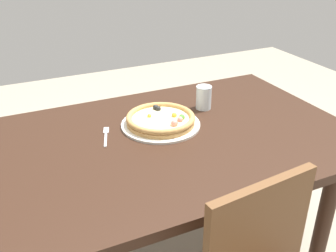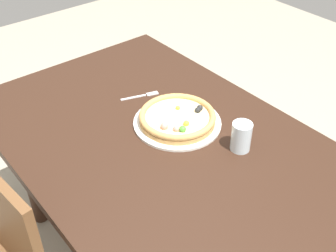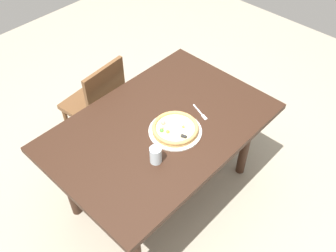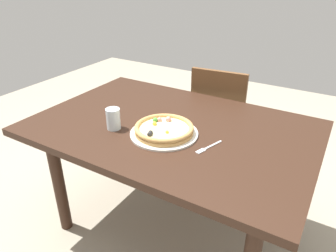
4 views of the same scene
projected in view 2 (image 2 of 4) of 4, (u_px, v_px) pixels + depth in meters
The scene contains 5 objects.
dining_table at pixel (159, 155), 1.66m from camera, with size 1.47×0.98×0.73m.
plate at pixel (177, 123), 1.66m from camera, with size 0.34×0.34×0.01m, color silver.
pizza at pixel (177, 117), 1.65m from camera, with size 0.30×0.30×0.05m.
fork at pixel (143, 96), 1.82m from camera, with size 0.07×0.16×0.00m.
drinking_glass at pixel (241, 137), 1.52m from camera, with size 0.07×0.07×0.11m, color silver.
Camera 2 is at (0.99, -0.76, 1.74)m, focal length 45.83 mm.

